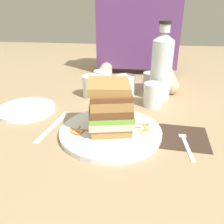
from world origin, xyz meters
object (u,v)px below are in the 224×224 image
Objects in this scene: water_bottle at (162,66)px; empty_tumbler_1 at (103,79)px; fork at (185,141)px; knife at (52,127)px; empty_tumbler_2 at (126,85)px; diner_across at (138,26)px; main_plate at (111,132)px; empty_tumbler_0 at (92,86)px; napkin_dark at (183,137)px; sandwich at (110,108)px; juice_glass at (153,96)px; empty_tumbler_3 at (152,81)px; side_plate at (26,109)px.

empty_tumbler_1 is at bearing 158.93° from water_bottle.
fork reaches higher than knife.
diner_across is at bearing 84.09° from empty_tumbler_2.
main_plate is 0.55× the size of diner_across.
empty_tumbler_0 is (-0.31, 0.30, 0.04)m from fork.
napkin_dark is 0.47m from empty_tumbler_1.
juice_glass is (0.12, 0.21, -0.04)m from sandwich.
juice_glass reaches higher than empty_tumbler_2.
napkin_dark is at bearing -60.18° from empty_tumbler_2.
sandwich is at bearing -5.03° from knife.
knife is 0.37m from empty_tumbler_2.
juice_glass reaches higher than napkin_dark.
empty_tumbler_2 reaches higher than empty_tumbler_3.
empty_tumbler_3 is (0.11, 0.07, -0.00)m from empty_tumbler_2.
empty_tumbler_2 is 0.14× the size of diner_across.
side_plate is at bearing -129.87° from empty_tumbler_1.
diner_across reaches higher than empty_tumbler_2.
empty_tumbler_2 is at bearing 166.19° from water_bottle.
water_bottle is 1.46× the size of side_plate.
empty_tumbler_0 reaches higher than empty_tumbler_1.
empty_tumbler_2 is 0.39m from side_plate.
empty_tumbler_2 is (-0.13, 0.03, -0.09)m from water_bottle.
knife is 2.66× the size of empty_tumbler_2.
knife is at bearing 174.90° from fork.
sandwich is (-0.00, 0.00, 0.07)m from main_plate.
juice_glass is (-0.08, 0.23, 0.03)m from fork.
water_bottle reaches higher than empty_tumbler_3.
empty_tumbler_1 is at bearing -176.47° from empty_tumbler_3.
sandwich reaches higher than empty_tumbler_0.
water_bottle is (0.15, 0.29, 0.05)m from sandwich.
napkin_dark is 0.26× the size of diner_across.
diner_across is at bearing 103.51° from napkin_dark.
water_bottle is 0.50m from side_plate.
empty_tumbler_3 is (0.21, 0.01, -0.00)m from empty_tumbler_1.
water_bottle reaches higher than sandwich.
empty_tumbler_2 is at bearing 118.39° from fork.
sandwich is 1.68× the size of empty_tumbler_0.
diner_across is at bearing 69.68° from knife.
empty_tumbler_2 reaches higher than side_plate.
diner_across is (0.05, 0.63, 0.23)m from main_plate.
juice_glass is (0.30, 0.20, 0.04)m from knife.
empty_tumbler_0 is 0.26m from empty_tumbler_3.
empty_tumbler_2 is 0.37m from diner_across.
juice_glass reaches higher than empty_tumbler_3.
juice_glass and empty_tumbler_0 have the same top height.
side_plate reaches higher than napkin_dark.
water_bottle is 3.37× the size of empty_tumbler_0.
water_bottle is at bearing -21.07° from empty_tumbler_1.
diner_across is (-0.07, 0.24, 0.20)m from empty_tumbler_3.
napkin_dark is at bearing -69.65° from juice_glass.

